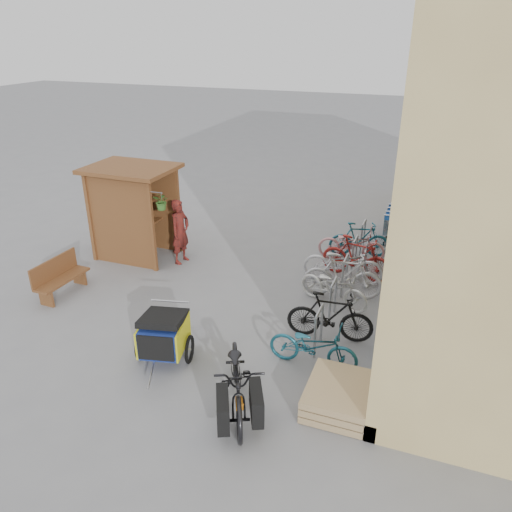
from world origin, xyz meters
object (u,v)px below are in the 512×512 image
(bike_1, at_px, (330,316))
(bike_5, at_px, (357,258))
(bike_6, at_px, (351,244))
(cargo_bike, at_px, (238,381))
(person_kiosk, at_px, (180,231))
(bike_3, at_px, (342,276))
(bike_2, at_px, (334,287))
(bike_7, at_px, (359,240))
(kiosk, at_px, (130,199))
(pallet_stack, at_px, (339,396))
(bike_0, at_px, (313,346))
(bench, at_px, (59,276))
(child_trailer, at_px, (164,334))
(bike_4, at_px, (343,263))
(shopping_carts, at_px, (396,218))

(bike_1, bearing_deg, bike_5, -6.56)
(bike_5, relative_size, bike_6, 1.04)
(cargo_bike, distance_m, person_kiosk, 5.71)
(bike_3, bearing_deg, bike_2, 157.07)
(person_kiosk, bearing_deg, bike_7, -56.21)
(person_kiosk, relative_size, bike_5, 0.95)
(kiosk, relative_size, cargo_bike, 1.15)
(pallet_stack, xyz_separation_m, bike_0, (-0.66, 0.89, 0.21))
(bench, height_order, child_trailer, child_trailer)
(kiosk, height_order, person_kiosk, kiosk)
(kiosk, bearing_deg, pallet_stack, -31.66)
(bench, distance_m, person_kiosk, 3.06)
(person_kiosk, bearing_deg, child_trailer, -146.85)
(kiosk, distance_m, bike_3, 5.67)
(bike_5, height_order, bike_7, bike_5)
(pallet_stack, bearing_deg, kiosk, 148.34)
(bike_5, distance_m, bike_7, 1.30)
(bike_0, height_order, bike_2, bike_2)
(bench, distance_m, bike_1, 6.10)
(kiosk, bearing_deg, bike_3, -3.30)
(person_kiosk, bearing_deg, bike_3, -86.44)
(bike_3, bearing_deg, bike_7, -7.96)
(bench, bearing_deg, pallet_stack, -9.70)
(bike_0, distance_m, bike_7, 5.01)
(bike_7, bearing_deg, bike_0, 164.64)
(bench, bearing_deg, bike_6, 38.08)
(child_trailer, xyz_separation_m, bike_4, (2.39, 4.14, -0.05))
(bike_6, distance_m, bike_7, 0.35)
(person_kiosk, relative_size, bike_3, 0.95)
(kiosk, height_order, bike_3, kiosk)
(kiosk, bearing_deg, bench, -99.23)
(child_trailer, relative_size, bike_1, 1.02)
(bike_4, height_order, bike_6, bike_4)
(bench, relative_size, child_trailer, 0.82)
(shopping_carts, height_order, bike_3, bike_3)
(person_kiosk, relative_size, bike_1, 1.01)
(child_trailer, height_order, cargo_bike, cargo_bike)
(child_trailer, distance_m, bike_0, 2.67)
(bike_2, relative_size, bike_7, 1.05)
(child_trailer, height_order, bike_6, child_trailer)
(bike_3, xyz_separation_m, bike_5, (0.12, 1.05, 0.00))
(bike_3, relative_size, bike_6, 1.03)
(child_trailer, distance_m, bike_3, 4.24)
(pallet_stack, relative_size, person_kiosk, 0.72)
(kiosk, height_order, pallet_stack, kiosk)
(kiosk, relative_size, bike_3, 1.42)
(kiosk, relative_size, bike_7, 1.59)
(bike_6, bearing_deg, pallet_stack, -176.80)
(kiosk, bearing_deg, bike_7, 20.07)
(child_trailer, xyz_separation_m, cargo_bike, (1.74, -0.73, -0.00))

